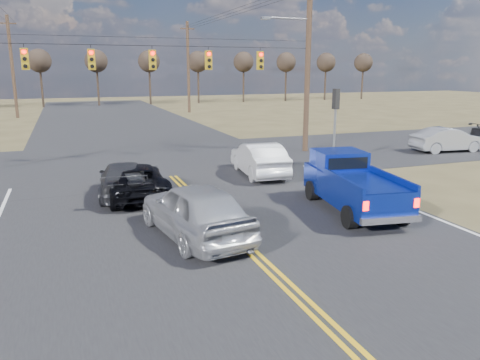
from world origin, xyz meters
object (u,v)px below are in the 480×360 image
object	(u,v)px
pickup_truck	(352,184)
black_suv	(136,180)
white_car_queue	(259,159)
cross_car_east_near	(448,140)
silver_suv	(195,210)
dgrey_car_queue	(124,179)

from	to	relation	value
pickup_truck	black_suv	size ratio (longest dim) A/B	1.13
white_car_queue	cross_car_east_near	distance (m)	13.19
black_suv	pickup_truck	bearing A→B (deg)	149.26
silver_suv	dgrey_car_queue	distance (m)	5.61
silver_suv	cross_car_east_near	distance (m)	20.13
silver_suv	black_suv	size ratio (longest dim) A/B	1.04
white_car_queue	cross_car_east_near	xyz separation A→B (m)	(13.05, 1.91, -0.04)
pickup_truck	cross_car_east_near	xyz separation A→B (m)	(12.20, 8.23, -0.21)
pickup_truck	silver_suv	bearing A→B (deg)	-164.21
pickup_truck	silver_suv	world-z (taller)	pickup_truck
black_suv	white_car_queue	bearing A→B (deg)	-159.91
cross_car_east_near	dgrey_car_queue	bearing A→B (deg)	106.30
pickup_truck	silver_suv	size ratio (longest dim) A/B	1.09
dgrey_car_queue	cross_car_east_near	distance (m)	19.73
pickup_truck	black_suv	xyz separation A→B (m)	(-6.81, 4.37, -0.28)
pickup_truck	silver_suv	distance (m)	5.87
pickup_truck	black_suv	world-z (taller)	pickup_truck
silver_suv	cross_car_east_near	size ratio (longest dim) A/B	1.11
silver_suv	white_car_queue	xyz separation A→B (m)	(4.97, 7.05, -0.07)
pickup_truck	black_suv	distance (m)	8.10
cross_car_east_near	white_car_queue	bearing A→B (deg)	104.31
black_suv	white_car_queue	size ratio (longest dim) A/B	1.02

